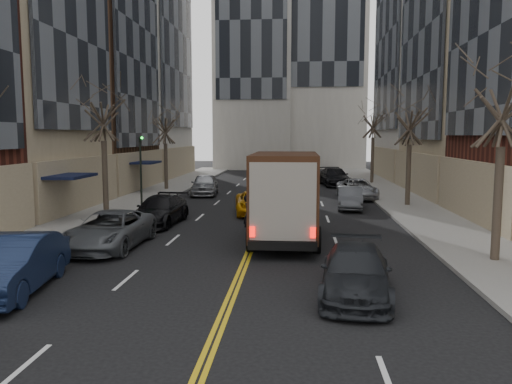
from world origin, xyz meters
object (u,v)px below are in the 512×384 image
observer_sedan (356,272)px  ups_truck (285,198)px  taxi (255,203)px  pedestrian (248,214)px

observer_sedan → ups_truck: bearing=113.6°
observer_sedan → taxi: size_ratio=1.04×
ups_truck → taxi: 7.79m
taxi → pedestrian: 5.74m
taxi → pedestrian: bearing=-96.1°
ups_truck → taxi: bearing=104.5°
observer_sedan → pedestrian: bearing=120.4°
observer_sedan → taxi: 14.95m
ups_truck → observer_sedan: bearing=-72.6°
ups_truck → pedestrian: ups_truck is taller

